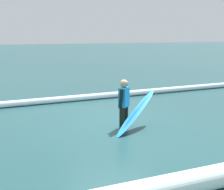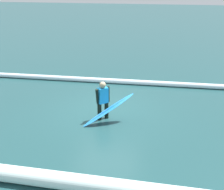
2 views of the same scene
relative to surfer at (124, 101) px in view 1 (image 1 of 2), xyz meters
name	(u,v)px [view 1 (image 1 of 2)]	position (x,y,z in m)	size (l,w,h in m)	color
ground_plane	(112,121)	(0.09, -0.74, -0.75)	(122.20, 122.20, 0.00)	#1D4447
surfer	(124,101)	(0.00, 0.00, 0.00)	(0.39, 0.46, 1.36)	black
surfboard	(136,112)	(-0.26, 0.25, -0.28)	(1.65, 1.20, 0.98)	#268CE5
wave_crest_foreground	(44,101)	(1.68, -3.68, -0.64)	(0.23, 0.23, 24.86)	white
wave_crest_midground	(160,189)	(0.89, 3.72, -0.55)	(0.40, 0.40, 16.24)	white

